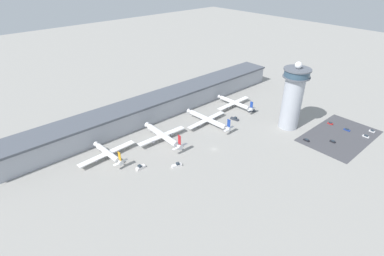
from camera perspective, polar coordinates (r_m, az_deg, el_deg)
ground_plane at (r=213.96m, az=4.24°, el=-4.05°), size 1000.00×1000.00×0.00m
terminal_building at (r=256.55m, az=-6.87°, el=4.12°), size 267.33×25.00×17.10m
control_tower at (r=242.18m, az=18.64°, el=5.67°), size 20.10×20.10×53.57m
parking_lot_surface at (r=255.09m, az=26.30°, el=-1.36°), size 64.00×40.00×0.01m
airplane_gate_alpha at (r=210.03m, az=-15.74°, el=-4.61°), size 42.07×32.85×12.03m
airplane_gate_bravo at (r=221.44m, az=-5.63°, el=-1.42°), size 39.83×42.99×14.08m
airplane_gate_charlie at (r=243.86m, az=2.98°, el=1.61°), size 40.34×46.05×12.17m
airplane_gate_delta at (r=274.20m, az=8.10°, el=4.77°), size 39.38×39.25×11.53m
service_truck_catering at (r=197.45m, az=-9.78°, el=-7.38°), size 6.43×2.93×2.78m
service_truck_fuel at (r=196.66m, az=-2.88°, el=-7.10°), size 7.07×4.34×2.62m
service_truck_baggage at (r=269.80m, az=11.28°, el=3.26°), size 7.07×5.41×2.72m
service_truck_water at (r=253.34m, az=8.14°, el=1.74°), size 3.66×7.42×2.82m
car_silver_sedan at (r=262.74m, az=30.21°, el=-1.37°), size 1.98×4.83×1.58m
car_yellow_taxi at (r=244.23m, az=25.24°, el=-2.34°), size 1.84×4.25×1.41m
car_green_van at (r=272.96m, az=31.09°, el=-0.51°), size 1.90×4.22×1.56m
car_navy_sedan at (r=265.46m, az=27.41°, el=-0.29°), size 1.95×4.81×1.56m
car_grey_coupe at (r=269.57m, az=24.85°, el=0.80°), size 1.93×4.19×1.59m
car_maroon_suv at (r=238.18m, az=20.97°, el=-2.17°), size 1.77×4.63×1.54m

